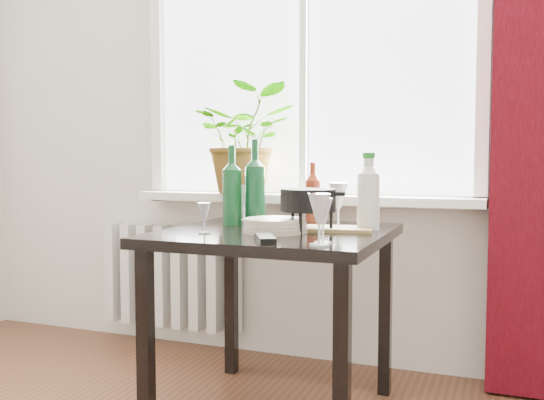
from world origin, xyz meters
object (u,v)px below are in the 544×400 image
at_px(table, 276,254).
at_px(wineglass_far_right, 323,220).
at_px(radiator, 171,276).
at_px(wine_bottle_right, 255,181).
at_px(tv_remote, 265,238).
at_px(wineglass_back_center, 338,204).
at_px(plate_stack, 275,225).
at_px(wineglass_back_left, 244,203).
at_px(cleaning_bottle, 368,190).
at_px(bottle_amber, 313,191).
at_px(wine_bottle_left, 232,184).
at_px(fondue_pot, 308,210).
at_px(wineglass_front_left, 204,218).
at_px(wineglass_front_right, 319,219).
at_px(cutting_board, 338,229).
at_px(potted_plant, 246,140).

height_order(table, wineglass_far_right, wineglass_far_right).
xyz_separation_m(radiator, wine_bottle_right, (0.69, -0.46, 0.54)).
distance_m(radiator, tv_remote, 1.36).
relative_size(wineglass_back_center, plate_stack, 0.77).
distance_m(wineglass_back_left, tv_remote, 0.68).
height_order(cleaning_bottle, wineglass_far_right, cleaning_bottle).
height_order(radiator, plate_stack, plate_stack).
bearing_deg(wineglass_far_right, bottle_amber, 110.21).
bearing_deg(wineglass_far_right, wine_bottle_left, 142.16).
distance_m(wineglass_back_left, fondue_pot, 0.50).
relative_size(wineglass_back_left, plate_stack, 0.67).
xyz_separation_m(wineglass_front_left, fondue_pot, (0.35, 0.18, 0.02)).
distance_m(radiator, wineglass_back_left, 0.81).
xyz_separation_m(wineglass_back_left, plate_stack, (0.29, -0.35, -0.06)).
xyz_separation_m(wineglass_front_right, tv_remote, (-0.21, 0.04, -0.08)).
xyz_separation_m(table, wine_bottle_right, (-0.16, 0.17, 0.28)).
bearing_deg(plate_stack, cutting_board, 32.93).
xyz_separation_m(potted_plant, wineglass_back_center, (0.57, -0.37, -0.28)).
bearing_deg(wineglass_back_center, cutting_board, -74.68).
height_order(radiator, wine_bottle_right, wine_bottle_right).
bearing_deg(wine_bottle_left, wineglass_back_left, 97.61).
height_order(cleaning_bottle, wineglass_front_right, cleaning_bottle).
bearing_deg(wine_bottle_right, cleaning_bottle, -1.50).
distance_m(radiator, wineglass_front_left, 1.12).
distance_m(cleaning_bottle, cutting_board, 0.20).
xyz_separation_m(radiator, wineglass_front_left, (0.64, -0.82, 0.42)).
bearing_deg(plate_stack, fondue_pot, 26.72).
xyz_separation_m(potted_plant, wineglass_front_left, (0.16, -0.75, -0.31)).
xyz_separation_m(table, wineglass_front_right, (0.28, -0.34, 0.18)).
distance_m(wine_bottle_left, plate_stack, 0.35).
height_order(bottle_amber, wineglass_front_left, bottle_amber).
distance_m(wine_bottle_right, tv_remote, 0.55).
relative_size(radiator, wineglass_far_right, 5.14).
bearing_deg(fondue_pot, cutting_board, 44.86).
distance_m(radiator, cutting_board, 1.27).
bearing_deg(wine_bottle_left, wineglass_back_center, 9.14).
bearing_deg(wineglass_back_left, wine_bottle_right, -48.73).
relative_size(wine_bottle_right, fondue_pot, 1.50).
bearing_deg(wineglass_front_left, cutting_board, 30.69).
bearing_deg(cutting_board, tv_remote, -113.38).
height_order(table, tv_remote, tv_remote).
distance_m(cleaning_bottle, plate_stack, 0.40).
relative_size(table, fondue_pot, 3.47).
bearing_deg(table, fondue_pot, -4.00).
height_order(wineglass_front_left, fondue_pot, fondue_pot).
bearing_deg(radiator, plate_stack, -38.58).
bearing_deg(wineglass_back_left, tv_remote, -59.91).
xyz_separation_m(wine_bottle_right, wineglass_front_right, (0.44, -0.51, -0.10)).
height_order(wine_bottle_left, fondue_pot, wine_bottle_left).
xyz_separation_m(table, bottle_amber, (0.04, 0.36, 0.23)).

